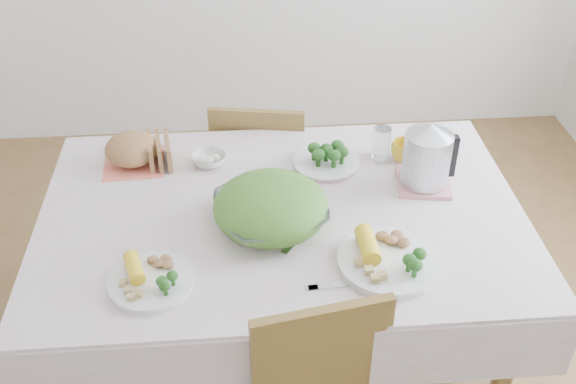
{
  "coord_description": "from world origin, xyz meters",
  "views": [
    {
      "loc": [
        -0.12,
        -1.65,
        2.04
      ],
      "look_at": [
        0.02,
        0.02,
        0.82
      ],
      "focal_mm": 42.0,
      "sensor_mm": 36.0,
      "label": 1
    }
  ],
  "objects": [
    {
      "name": "fruit_bowl",
      "position": [
        -0.23,
        0.28,
        0.78
      ],
      "size": [
        0.14,
        0.14,
        0.04
      ],
      "primitive_type": "imported",
      "rotation": [
        0.0,
        0.0,
        -0.23
      ],
      "color": "white",
      "rests_on": "tablecloth"
    },
    {
      "name": "fork_right",
      "position": [
        0.04,
        -0.13,
        0.76
      ],
      "size": [
        0.11,
        0.15,
        0.0
      ],
      "primitive_type": "cube",
      "rotation": [
        0.0,
        0.0,
        -0.62
      ],
      "color": "silver",
      "rests_on": "tablecloth"
    },
    {
      "name": "napkin",
      "position": [
        -0.49,
        0.31,
        0.76
      ],
      "size": [
        0.21,
        0.21,
        0.0
      ],
      "primitive_type": "cube",
      "rotation": [
        0.0,
        0.0,
        0.05
      ],
      "color": "#FA755F",
      "rests_on": "tablecloth"
    },
    {
      "name": "electric_kettle",
      "position": [
        0.47,
        0.11,
        0.88
      ],
      "size": [
        0.2,
        0.2,
        0.21
      ],
      "primitive_type": "cylinder",
      "rotation": [
        0.0,
        0.0,
        -0.4
      ],
      "color": "#B2B5BA",
      "rests_on": "pink_tray"
    },
    {
      "name": "glass_tumbler",
      "position": [
        0.36,
        0.28,
        0.83
      ],
      "size": [
        0.08,
        0.08,
        0.11
      ],
      "primitive_type": "cylinder",
      "rotation": [
        0.0,
        0.0,
        -0.39
      ],
      "color": "white",
      "rests_on": "tablecloth"
    },
    {
      "name": "dining_table",
      "position": [
        0.0,
        0.0,
        0.38
      ],
      "size": [
        1.4,
        0.9,
        0.75
      ],
      "primitive_type": "cube",
      "color": "brown",
      "rests_on": "floor"
    },
    {
      "name": "bread_loaf",
      "position": [
        -0.49,
        0.31,
        0.82
      ],
      "size": [
        0.23,
        0.22,
        0.11
      ],
      "primitive_type": "ellipsoid",
      "rotation": [
        0.0,
        0.0,
        -0.35
      ],
      "color": "brown",
      "rests_on": "napkin"
    },
    {
      "name": "salad_bowl",
      "position": [
        -0.04,
        -0.06,
        0.8
      ],
      "size": [
        0.4,
        0.4,
        0.08
      ],
      "primitive_type": "imported",
      "rotation": [
        0.0,
        0.0,
        0.29
      ],
      "color": "white",
      "rests_on": "tablecloth"
    },
    {
      "name": "broccoli_plate",
      "position": [
        0.17,
        0.24,
        0.77
      ],
      "size": [
        0.29,
        0.29,
        0.02
      ],
      "primitive_type": "cylinder",
      "rotation": [
        0.0,
        0.0,
        -0.35
      ],
      "color": "beige",
      "rests_on": "tablecloth"
    },
    {
      "name": "floor",
      "position": [
        0.0,
        0.0,
        0.0
      ],
      "size": [
        3.6,
        3.6,
        0.0
      ],
      "primitive_type": "plane",
      "color": "brown",
      "rests_on": "ground"
    },
    {
      "name": "yellow_mug",
      "position": [
        0.44,
        0.25,
        0.8
      ],
      "size": [
        0.1,
        0.1,
        0.07
      ],
      "primitive_type": "imported",
      "rotation": [
        0.0,
        0.0,
        0.11
      ],
      "color": "gold",
      "rests_on": "tablecloth"
    },
    {
      "name": "tablecloth",
      "position": [
        0.0,
        0.0,
        0.76
      ],
      "size": [
        1.5,
        1.0,
        0.01
      ],
      "primitive_type": "cube",
      "color": "beige",
      "rests_on": "dining_table"
    },
    {
      "name": "dinner_plate_right",
      "position": [
        0.28,
        -0.27,
        0.77
      ],
      "size": [
        0.36,
        0.36,
        0.02
      ],
      "primitive_type": "cylinder",
      "rotation": [
        0.0,
        0.0,
        -0.32
      ],
      "color": "white",
      "rests_on": "tablecloth"
    },
    {
      "name": "pink_tray",
      "position": [
        0.47,
        0.11,
        0.77
      ],
      "size": [
        0.19,
        0.19,
        0.01
      ],
      "primitive_type": "cube",
      "rotation": [
        0.0,
        0.0,
        -0.15
      ],
      "color": "#CC7C82",
      "rests_on": "tablecloth"
    },
    {
      "name": "chair_far",
      "position": [
        -0.03,
        0.68,
        0.47
      ],
      "size": [
        0.44,
        0.44,
        0.83
      ],
      "primitive_type": "cube",
      "rotation": [
        0.0,
        0.0,
        2.97
      ],
      "color": "brown",
      "rests_on": "floor"
    },
    {
      "name": "dinner_plate_left",
      "position": [
        -0.38,
        -0.3,
        0.77
      ],
      "size": [
        0.25,
        0.25,
        0.02
      ],
      "primitive_type": "cylinder",
      "rotation": [
        0.0,
        0.0,
        -0.06
      ],
      "color": "white",
      "rests_on": "tablecloth"
    },
    {
      "name": "knife",
      "position": [
        0.13,
        -0.34,
        0.76
      ],
      "size": [
        0.17,
        0.03,
        0.0
      ],
      "primitive_type": "cube",
      "rotation": [
        0.0,
        0.0,
        1.65
      ],
      "color": "silver",
      "rests_on": "tablecloth"
    }
  ]
}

